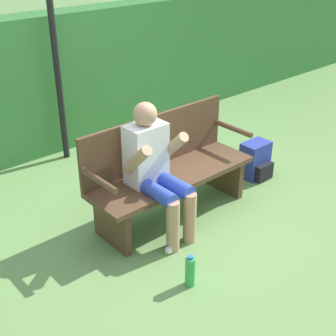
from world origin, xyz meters
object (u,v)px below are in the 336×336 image
at_px(park_bench, 168,169).
at_px(person_seated, 155,166).
at_px(backpack, 256,161).
at_px(water_bottle, 190,271).
at_px(signpost, 55,47).

distance_m(park_bench, person_seated, 0.35).
relative_size(backpack, water_bottle, 1.46).
xyz_separation_m(person_seated, backpack, (1.42, 0.04, -0.44)).
distance_m(backpack, signpost, 2.42).
bearing_deg(park_bench, water_bottle, -121.97).
xyz_separation_m(water_bottle, signpost, (0.43, 2.52, 1.15)).
bearing_deg(person_seated, signpost, 85.30).
relative_size(water_bottle, signpost, 0.12).
bearing_deg(signpost, backpack, -53.77).
relative_size(park_bench, water_bottle, 6.05).
bearing_deg(signpost, person_seated, -94.70).
bearing_deg(park_bench, person_seated, -152.27).
xyz_separation_m(park_bench, backpack, (1.16, -0.10, -0.26)).
relative_size(park_bench, signpost, 0.72).
xyz_separation_m(person_seated, water_bottle, (-0.28, -0.74, -0.50)).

